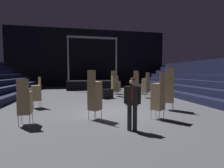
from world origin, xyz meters
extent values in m
cube|color=#515459|center=(0.00, 0.00, -0.05)|extent=(22.00, 30.00, 0.10)
cube|color=black|center=(0.00, 15.00, 4.00)|extent=(22.00, 0.30, 8.00)
cube|color=#191E38|center=(6.12, 1.00, 0.23)|extent=(0.75, 24.00, 0.45)
cube|color=#191E38|center=(6.88, 1.00, 0.68)|extent=(0.75, 24.00, 0.45)
cube|color=#191E38|center=(7.62, 1.00, 1.12)|extent=(0.75, 24.00, 0.45)
cube|color=black|center=(0.00, 11.27, 0.50)|extent=(5.80, 3.34, 1.01)
cylinder|color=#9EA0A8|center=(-2.65, 9.85, 3.39)|extent=(0.16, 0.16, 4.77)
cylinder|color=#9EA0A8|center=(2.65, 9.85, 3.39)|extent=(0.16, 0.16, 4.77)
cube|color=#9EA0A8|center=(0.00, 9.85, 5.77)|extent=(5.50, 0.20, 0.20)
cylinder|color=black|center=(-2.40, 9.85, 5.55)|extent=(0.18, 0.18, 0.22)
cylinder|color=black|center=(-0.80, 9.85, 5.55)|extent=(0.18, 0.18, 0.22)
cylinder|color=black|center=(0.80, 9.85, 5.55)|extent=(0.18, 0.18, 0.22)
cylinder|color=black|center=(2.40, 9.85, 5.55)|extent=(0.18, 0.18, 0.22)
cylinder|color=black|center=(0.42, -2.97, 0.44)|extent=(0.15, 0.15, 0.88)
cylinder|color=black|center=(0.25, -2.90, 0.44)|extent=(0.15, 0.15, 0.88)
cube|color=silver|center=(0.31, -2.99, 1.19)|extent=(0.20, 0.16, 0.62)
cube|color=black|center=(0.33, -2.94, 1.19)|extent=(0.46, 0.36, 0.62)
cube|color=maroon|center=(0.29, -3.04, 1.26)|extent=(0.06, 0.03, 0.40)
cylinder|color=black|center=(0.55, -3.02, 1.20)|extent=(0.12, 0.12, 0.57)
cylinder|color=black|center=(0.11, -2.85, 1.20)|extent=(0.12, 0.12, 0.57)
sphere|color=tan|center=(0.33, -2.94, 1.64)|extent=(0.20, 0.20, 0.20)
sphere|color=black|center=(0.33, -2.94, 1.70)|extent=(0.17, 0.17, 0.17)
cylinder|color=#B2B5BA|center=(3.26, 3.57, 0.20)|extent=(0.02, 0.02, 0.40)
cylinder|color=#B2B5BA|center=(3.59, 3.76, 0.20)|extent=(0.02, 0.02, 0.40)
cylinder|color=#B2B5BA|center=(3.46, 3.24, 0.20)|extent=(0.02, 0.02, 0.40)
cylinder|color=#B2B5BA|center=(3.78, 3.43, 0.20)|extent=(0.02, 0.02, 0.40)
cube|color=#A38456|center=(3.52, 3.50, 0.44)|extent=(0.60, 0.60, 0.08)
cube|color=#A38456|center=(3.52, 3.50, 0.53)|extent=(0.60, 0.60, 0.08)
cube|color=#A38456|center=(3.52, 3.50, 0.61)|extent=(0.60, 0.60, 0.08)
cube|color=#A38456|center=(3.52, 3.50, 0.70)|extent=(0.60, 0.60, 0.08)
cube|color=#A38456|center=(3.52, 3.50, 0.78)|extent=(0.60, 0.60, 0.08)
cube|color=#A38456|center=(3.52, 3.50, 0.87)|extent=(0.60, 0.60, 0.08)
cube|color=#A38456|center=(3.52, 3.50, 0.95)|extent=(0.60, 0.60, 0.08)
cube|color=#A38456|center=(3.52, 3.50, 1.04)|extent=(0.60, 0.60, 0.08)
cube|color=#A38456|center=(3.52, 3.50, 1.12)|extent=(0.60, 0.60, 0.08)
cube|color=#A38456|center=(3.52, 3.50, 1.21)|extent=(0.60, 0.60, 0.08)
cube|color=#A38456|center=(3.52, 3.50, 1.29)|extent=(0.60, 0.60, 0.08)
cube|color=#A38456|center=(3.52, 3.50, 1.38)|extent=(0.60, 0.60, 0.08)
cube|color=#A38456|center=(3.52, 3.50, 1.46)|extent=(0.60, 0.60, 0.08)
cube|color=#A38456|center=(3.62, 3.33, 1.73)|extent=(0.37, 0.25, 0.46)
cylinder|color=#B2B5BA|center=(1.52, 4.96, 0.20)|extent=(0.02, 0.02, 0.40)
cylinder|color=#B2B5BA|center=(1.82, 4.72, 0.20)|extent=(0.02, 0.02, 0.40)
cylinder|color=#B2B5BA|center=(1.28, 4.66, 0.20)|extent=(0.02, 0.02, 0.40)
cylinder|color=#B2B5BA|center=(1.58, 4.42, 0.20)|extent=(0.02, 0.02, 0.40)
cube|color=#A38456|center=(1.55, 4.69, 0.44)|extent=(0.62, 0.62, 0.08)
cube|color=#A38456|center=(1.55, 4.69, 0.53)|extent=(0.62, 0.62, 0.08)
cube|color=#A38456|center=(1.55, 4.69, 0.61)|extent=(0.62, 0.62, 0.08)
cube|color=#A38456|center=(1.55, 4.69, 0.70)|extent=(0.62, 0.62, 0.08)
cube|color=#A38456|center=(1.55, 4.69, 0.78)|extent=(0.62, 0.62, 0.08)
cube|color=#A38456|center=(1.55, 4.69, 0.87)|extent=(0.62, 0.62, 0.08)
cube|color=#A38456|center=(1.55, 4.69, 0.95)|extent=(0.62, 0.62, 0.08)
cube|color=#A38456|center=(1.55, 4.69, 1.04)|extent=(0.62, 0.62, 0.08)
cube|color=#A38456|center=(1.55, 4.69, 1.12)|extent=(0.62, 0.62, 0.08)
cube|color=#A38456|center=(1.55, 4.69, 1.21)|extent=(0.62, 0.62, 0.08)
cube|color=#A38456|center=(1.43, 4.54, 1.48)|extent=(0.35, 0.29, 0.46)
cylinder|color=#B2B5BA|center=(3.62, 6.53, 0.20)|extent=(0.02, 0.02, 0.40)
cylinder|color=#B2B5BA|center=(3.98, 6.39, 0.20)|extent=(0.02, 0.02, 0.40)
cylinder|color=#B2B5BA|center=(3.48, 6.18, 0.20)|extent=(0.02, 0.02, 0.40)
cylinder|color=#B2B5BA|center=(3.83, 6.04, 0.20)|extent=(0.02, 0.02, 0.40)
cube|color=#A38456|center=(3.73, 6.28, 0.44)|extent=(0.57, 0.57, 0.08)
cube|color=#A38456|center=(3.73, 6.28, 0.53)|extent=(0.57, 0.57, 0.08)
cube|color=#A38456|center=(3.73, 6.28, 0.61)|extent=(0.57, 0.57, 0.08)
cube|color=#A38456|center=(3.73, 6.28, 0.70)|extent=(0.57, 0.57, 0.08)
cube|color=#A38456|center=(3.73, 6.28, 0.78)|extent=(0.57, 0.57, 0.08)
cube|color=#A38456|center=(3.73, 6.28, 0.87)|extent=(0.57, 0.57, 0.08)
cube|color=#A38456|center=(3.73, 6.28, 0.95)|extent=(0.57, 0.57, 0.08)
cube|color=#A38456|center=(3.73, 6.28, 1.04)|extent=(0.57, 0.57, 0.08)
cube|color=#A38456|center=(3.73, 6.28, 1.12)|extent=(0.57, 0.57, 0.08)
cube|color=#A38456|center=(3.73, 6.28, 1.21)|extent=(0.57, 0.57, 0.08)
cube|color=#A38456|center=(3.73, 6.28, 1.29)|extent=(0.57, 0.57, 0.08)
cube|color=#A38456|center=(3.73, 6.28, 1.38)|extent=(0.57, 0.57, 0.08)
cube|color=#A38456|center=(3.73, 6.28, 1.46)|extent=(0.57, 0.57, 0.08)
cube|color=#A38456|center=(3.73, 6.28, 1.55)|extent=(0.57, 0.57, 0.08)
cube|color=#A38456|center=(3.73, 6.28, 1.63)|extent=(0.57, 0.57, 0.08)
cube|color=#A38456|center=(3.65, 6.10, 1.91)|extent=(0.39, 0.20, 0.46)
cylinder|color=#B2B5BA|center=(3.07, -0.22, 0.20)|extent=(0.02, 0.02, 0.40)
cylinder|color=#B2B5BA|center=(3.40, -0.40, 0.20)|extent=(0.02, 0.02, 0.40)
cylinder|color=#B2B5BA|center=(2.89, -0.55, 0.20)|extent=(0.02, 0.02, 0.40)
cylinder|color=#B2B5BA|center=(3.22, -0.73, 0.20)|extent=(0.02, 0.02, 0.40)
cube|color=#A38456|center=(3.15, -0.48, 0.44)|extent=(0.60, 0.60, 0.08)
cube|color=#A38456|center=(3.15, -0.48, 0.53)|extent=(0.60, 0.60, 0.08)
cube|color=#A38456|center=(3.15, -0.48, 0.61)|extent=(0.60, 0.60, 0.08)
cube|color=#A38456|center=(3.15, -0.48, 0.70)|extent=(0.60, 0.60, 0.08)
cube|color=#A38456|center=(3.15, -0.48, 0.78)|extent=(0.60, 0.60, 0.08)
cube|color=#A38456|center=(3.15, -0.48, 0.87)|extent=(0.60, 0.60, 0.08)
cube|color=#A38456|center=(3.15, -0.48, 0.95)|extent=(0.60, 0.60, 0.08)
cube|color=#A38456|center=(3.15, -0.48, 1.04)|extent=(0.60, 0.60, 0.08)
cube|color=#A38456|center=(3.15, -0.48, 1.12)|extent=(0.60, 0.60, 0.08)
cube|color=#A38456|center=(3.15, -0.48, 1.21)|extent=(0.60, 0.60, 0.08)
cube|color=#A38456|center=(3.15, -0.48, 1.29)|extent=(0.60, 0.60, 0.08)
cube|color=#A38456|center=(3.15, -0.48, 1.38)|extent=(0.60, 0.60, 0.08)
cube|color=#A38456|center=(3.15, -0.48, 1.46)|extent=(0.60, 0.60, 0.08)
cube|color=#A38456|center=(3.15, -0.48, 1.55)|extent=(0.60, 0.60, 0.08)
cube|color=#A38456|center=(3.15, -0.48, 1.63)|extent=(0.60, 0.60, 0.08)
cube|color=#A38456|center=(3.15, -0.48, 1.72)|extent=(0.60, 0.60, 0.08)
cube|color=#A38456|center=(3.05, -0.65, 1.99)|extent=(0.38, 0.24, 0.46)
cylinder|color=#B2B5BA|center=(-3.86, 1.16, 0.20)|extent=(0.02, 0.02, 0.40)
cylinder|color=#B2B5BA|center=(-4.03, 1.50, 0.20)|extent=(0.02, 0.02, 0.40)
cylinder|color=#B2B5BA|center=(-3.52, 1.34, 0.20)|extent=(0.02, 0.02, 0.40)
cylinder|color=#B2B5BA|center=(-3.69, 1.68, 0.20)|extent=(0.02, 0.02, 0.40)
cube|color=#A38456|center=(-3.78, 1.42, 0.44)|extent=(0.59, 0.59, 0.08)
cube|color=#A38456|center=(-3.78, 1.42, 0.53)|extent=(0.59, 0.59, 0.08)
cube|color=#A38456|center=(-3.78, 1.42, 0.61)|extent=(0.59, 0.59, 0.08)
cube|color=#A38456|center=(-3.78, 1.42, 0.70)|extent=(0.59, 0.59, 0.08)
cube|color=#A38456|center=(-3.78, 1.42, 0.78)|extent=(0.59, 0.59, 0.08)
cube|color=#A38456|center=(-3.78, 1.42, 0.87)|extent=(0.59, 0.59, 0.08)
cube|color=#A38456|center=(-3.78, 1.42, 0.95)|extent=(0.59, 0.59, 0.08)
cube|color=#A38456|center=(-3.78, 1.42, 1.04)|extent=(0.59, 0.59, 0.08)
cube|color=#A38456|center=(-3.78, 1.42, 1.12)|extent=(0.59, 0.59, 0.08)
cube|color=#A38456|center=(-3.78, 1.42, 1.21)|extent=(0.59, 0.59, 0.08)
cube|color=#A38456|center=(-3.60, 1.51, 1.48)|extent=(0.23, 0.38, 0.46)
cylinder|color=#B2B5BA|center=(1.88, 6.14, 0.20)|extent=(0.02, 0.02, 0.40)
cylinder|color=#B2B5BA|center=(1.51, 6.06, 0.20)|extent=(0.02, 0.02, 0.40)
cylinder|color=#B2B5BA|center=(1.80, 6.52, 0.20)|extent=(0.02, 0.02, 0.40)
cylinder|color=#B2B5BA|center=(1.43, 6.43, 0.20)|extent=(0.02, 0.02, 0.40)
cube|color=#A38456|center=(1.66, 6.29, 0.44)|extent=(0.52, 0.52, 0.08)
cube|color=#A38456|center=(1.66, 6.29, 0.53)|extent=(0.52, 0.52, 0.08)
cube|color=#A38456|center=(1.66, 6.29, 0.61)|extent=(0.52, 0.52, 0.08)
cube|color=#A38456|center=(1.66, 6.29, 0.70)|extent=(0.52, 0.52, 0.08)
cube|color=#A38456|center=(1.66, 6.29, 0.78)|extent=(0.52, 0.52, 0.08)
cube|color=#A38456|center=(1.66, 6.29, 0.87)|extent=(0.52, 0.52, 0.08)
cube|color=#A38456|center=(1.66, 6.29, 0.95)|extent=(0.52, 0.52, 0.08)
cube|color=#A38456|center=(1.66, 6.29, 1.04)|extent=(0.52, 0.52, 0.08)
cube|color=#A38456|center=(1.66, 6.29, 1.12)|extent=(0.52, 0.52, 0.08)
cube|color=#A38456|center=(1.66, 6.29, 1.21)|extent=(0.52, 0.52, 0.08)
cube|color=#A38456|center=(1.66, 6.29, 1.29)|extent=(0.52, 0.52, 0.08)
cube|color=#A38456|center=(1.66, 6.29, 1.38)|extent=(0.52, 0.52, 0.08)
cube|color=#A38456|center=(1.66, 6.29, 1.46)|extent=(0.52, 0.52, 0.08)
cube|color=#A38456|center=(1.66, 6.29, 1.55)|extent=(0.52, 0.52, 0.08)
cube|color=#A38456|center=(1.66, 6.29, 1.63)|extent=(0.52, 0.52, 0.08)
cube|color=#A38456|center=(1.61, 6.48, 1.91)|extent=(0.41, 0.14, 0.46)
cylinder|color=#B2B5BA|center=(1.54, -1.80, 0.20)|extent=(0.02, 0.02, 0.40)
cylinder|color=#B2B5BA|center=(1.85, -1.59, 0.20)|extent=(0.02, 0.02, 0.40)
cylinder|color=#B2B5BA|center=(1.75, -2.12, 0.20)|extent=(0.02, 0.02, 0.40)
cylinder|color=#B2B5BA|center=(2.06, -1.91, 0.20)|extent=(0.02, 0.02, 0.40)
cube|color=#A38456|center=(1.80, -1.85, 0.44)|extent=(0.61, 0.61, 0.08)
cube|color=#A38456|center=(1.80, -1.85, 0.53)|extent=(0.61, 0.61, 0.08)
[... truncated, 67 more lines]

